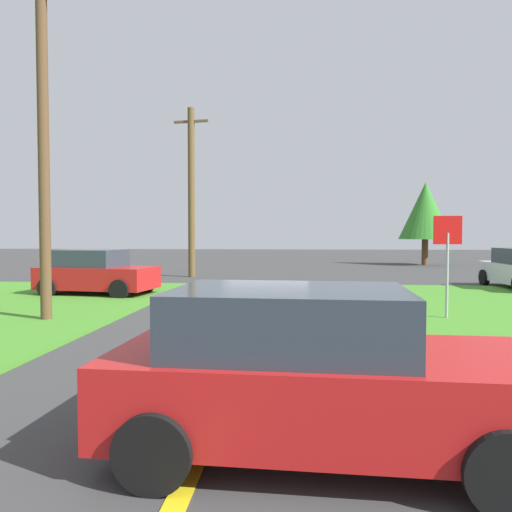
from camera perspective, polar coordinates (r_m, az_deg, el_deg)
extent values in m
plane|color=#3A3A3A|center=(15.57, 1.23, -5.52)|extent=(120.00, 120.00, 0.00)
cube|color=yellow|center=(7.76, -2.58, -13.59)|extent=(0.20, 14.00, 0.01)
cylinder|color=#9EA0A8|center=(13.53, 20.53, -2.21)|extent=(0.07, 0.07, 2.19)
cube|color=red|center=(13.49, 20.61, 2.73)|extent=(0.71, 0.10, 0.70)
cube|color=red|center=(5.16, 7.45, -14.52)|extent=(4.16, 2.09, 0.76)
cube|color=#2D3842|center=(5.02, 3.81, -7.01)|extent=(2.32, 1.78, 0.60)
cylinder|color=black|center=(6.29, 20.61, -14.38)|extent=(0.69, 0.25, 0.68)
cylinder|color=black|center=(4.61, 26.18, -20.85)|extent=(0.69, 0.25, 0.68)
cylinder|color=black|center=(6.30, -5.67, -14.24)|extent=(0.69, 0.25, 0.68)
cylinder|color=black|center=(4.61, -11.35, -20.63)|extent=(0.69, 0.25, 0.68)
cube|color=red|center=(18.76, -17.25, -2.32)|extent=(4.19, 2.48, 0.76)
cube|color=#2D3842|center=(18.86, -18.00, -0.23)|extent=(2.40, 1.99, 0.60)
cylinder|color=black|center=(18.98, -12.30, -3.12)|extent=(0.71, 0.32, 0.68)
cylinder|color=black|center=(17.32, -14.99, -3.67)|extent=(0.71, 0.32, 0.68)
cylinder|color=black|center=(20.29, -19.16, -2.85)|extent=(0.71, 0.32, 0.68)
cylinder|color=black|center=(18.74, -22.25, -3.32)|extent=(0.71, 0.32, 0.68)
cylinder|color=black|center=(23.57, 24.10, -2.21)|extent=(0.24, 0.69, 0.68)
cylinder|color=brown|center=(13.64, -22.62, 11.60)|extent=(0.27, 0.27, 8.74)
cylinder|color=brown|center=(26.26, -7.22, 7.00)|extent=(0.35, 0.35, 8.53)
cube|color=brown|center=(26.79, -7.26, 14.66)|extent=(1.80, 0.35, 0.12)
cylinder|color=brown|center=(38.12, 18.31, 0.42)|extent=(0.43, 0.43, 1.84)
cone|color=#2F7C26|center=(38.14, 18.37, 4.83)|extent=(3.66, 3.66, 4.02)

